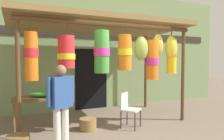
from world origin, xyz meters
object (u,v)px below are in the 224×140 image
display_table (40,101)px  folding_chair (128,107)px  wicker_basket_by_table (88,124)px  flower_heap_on_table (45,93)px  customer_foreground (61,100)px

display_table → folding_chair: bearing=-17.3°
display_table → wicker_basket_by_table: size_ratio=3.01×
flower_heap_on_table → folding_chair: size_ratio=0.74×
display_table → wicker_basket_by_table: 1.23m
display_table → customer_foreground: customer_foreground is taller
customer_foreground → folding_chair: bearing=18.1°
wicker_basket_by_table → customer_foreground: 1.34m
flower_heap_on_table → wicker_basket_by_table: 1.25m
folding_chair → wicker_basket_by_table: (-0.95, 0.22, -0.37)m
flower_heap_on_table → wicker_basket_by_table: (0.92, -0.42, -0.74)m
display_table → wicker_basket_by_table: bearing=-21.3°
flower_heap_on_table → folding_chair: flower_heap_on_table is taller
folding_chair → wicker_basket_by_table: size_ratio=2.11×
flower_heap_on_table → customer_foreground: customer_foreground is taller
display_table → wicker_basket_by_table: (1.02, -0.40, -0.56)m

